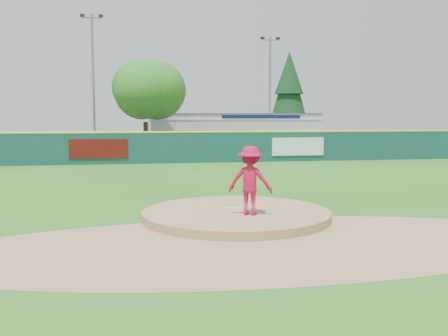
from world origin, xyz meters
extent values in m
plane|color=#286B19|center=(0.00, 0.00, 0.00)|extent=(120.00, 120.00, 0.00)
cylinder|color=#9E774C|center=(0.00, 0.00, 0.00)|extent=(5.50, 5.50, 0.50)
cube|color=white|center=(0.00, 0.30, 0.27)|extent=(0.60, 0.15, 0.04)
cylinder|color=#9E774C|center=(0.00, -3.00, 0.01)|extent=(15.40, 15.40, 0.01)
cube|color=#38383A|center=(0.00, 27.00, 0.01)|extent=(44.00, 16.00, 0.02)
imported|color=#B90F36|center=(0.26, -0.68, 1.21)|extent=(1.43, 1.16, 1.92)
imported|color=white|center=(4.22, 22.84, 0.69)|extent=(5.00, 2.70, 1.33)
cube|color=silver|center=(6.00, 32.00, 1.60)|extent=(15.00, 8.00, 3.20)
cube|color=white|center=(6.00, 27.98, 3.00)|extent=(15.00, 0.06, 0.55)
cube|color=#0F194C|center=(8.00, 27.94, 3.00)|extent=(7.00, 0.03, 0.28)
cube|color=#59595B|center=(6.00, 32.00, 3.25)|extent=(15.20, 8.20, 0.12)
cube|color=#5B100D|center=(-5.11, 17.92, 1.00)|extent=(3.60, 0.04, 1.20)
cube|color=white|center=(7.94, 17.92, 1.00)|extent=(3.60, 0.04, 1.20)
cube|color=blue|center=(-12.27, 24.29, 1.72)|extent=(1.15, 1.15, 0.11)
cube|color=gray|center=(-12.27, 24.29, 0.84)|extent=(1.10, 1.10, 1.68)
cube|color=#13403E|center=(0.00, 18.00, 1.00)|extent=(40.00, 0.10, 2.00)
cylinder|color=yellow|center=(0.00, 18.00, 2.00)|extent=(40.00, 0.14, 0.14)
cylinder|color=#382314|center=(-2.00, 25.00, 1.30)|extent=(0.36, 0.36, 2.60)
sphere|color=#387F23|center=(-2.00, 25.00, 4.56)|extent=(5.60, 5.60, 5.60)
cylinder|color=#382314|center=(13.00, 36.00, 0.80)|extent=(0.40, 0.40, 1.60)
cone|color=#113A16|center=(13.00, 36.00, 5.55)|extent=(4.40, 4.40, 7.90)
cylinder|color=gray|center=(-6.00, 27.00, 5.50)|extent=(0.20, 0.20, 11.00)
cube|color=gray|center=(-6.00, 27.00, 10.70)|extent=(1.60, 0.10, 0.10)
cube|color=black|center=(-6.70, 27.00, 10.85)|extent=(0.35, 0.25, 0.20)
cube|color=black|center=(-5.30, 27.00, 10.85)|extent=(0.35, 0.25, 0.20)
cylinder|color=gray|center=(9.00, 29.00, 5.00)|extent=(0.20, 0.20, 10.00)
cube|color=gray|center=(9.00, 29.00, 9.70)|extent=(1.60, 0.10, 0.10)
cube|color=black|center=(8.30, 29.00, 9.85)|extent=(0.35, 0.25, 0.20)
cube|color=black|center=(9.70, 29.00, 9.85)|extent=(0.35, 0.25, 0.20)
camera|label=1|loc=(-2.92, -14.12, 2.98)|focal=40.00mm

